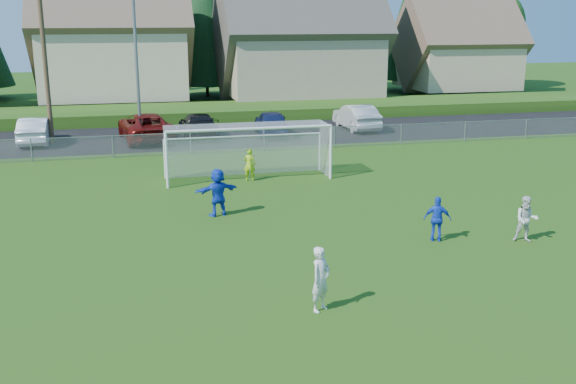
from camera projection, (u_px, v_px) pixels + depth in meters
name	position (u px, v px, depth m)	size (l,w,h in m)	color
ground	(367.00, 335.00, 15.70)	(160.00, 160.00, 0.00)	#193D0C
asphalt_lot	(215.00, 135.00, 41.56)	(60.00, 60.00, 0.00)	black
grass_embankment	(201.00, 112.00, 48.51)	(70.00, 6.00, 0.80)	#1E420F
soccer_ball	(322.00, 267.00, 19.61)	(0.22, 0.22, 0.22)	white
player_white_a	(321.00, 279.00, 16.82)	(0.61, 0.40, 1.68)	silver
player_white_b	(526.00, 219.00, 21.98)	(0.75, 0.58, 1.53)	silver
player_blue_a	(437.00, 219.00, 22.04)	(0.88, 0.37, 1.51)	blue
player_blue_b	(218.00, 192.00, 24.83)	(1.66, 0.53, 1.78)	blue
goalkeeper	(249.00, 165.00, 30.09)	(0.54, 0.35, 1.48)	#A4D218
car_b	(35.00, 130.00, 38.83)	(1.60, 4.58, 1.51)	white
car_c	(146.00, 127.00, 39.70)	(2.71, 5.88, 1.63)	#610D0B
car_d	(198.00, 125.00, 40.83)	(2.03, 5.00, 1.45)	black
car_e	(271.00, 123.00, 41.35)	(1.85, 4.61, 1.57)	#151F4B
car_f	(356.00, 117.00, 43.60)	(1.70, 4.89, 1.61)	beige
soccer_goal	(247.00, 143.00, 30.37)	(7.42, 1.90, 2.50)	white
chainlink_fence	(228.00, 141.00, 36.22)	(52.06, 0.06, 1.20)	gray
streetlight	(137.00, 58.00, 37.91)	(1.38, 0.18, 9.00)	slate
utility_pole	(44.00, 53.00, 37.64)	(1.60, 0.26, 10.00)	#473321
houses_row	(213.00, 13.00, 54.19)	(53.90, 11.45, 13.27)	tan
tree_row	(194.00, 18.00, 59.99)	(65.98, 12.36, 13.80)	#382616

